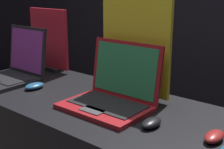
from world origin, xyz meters
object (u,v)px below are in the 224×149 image
at_px(mouse_back, 214,136).
at_px(promo_stand_front, 49,42).
at_px(promo_stand_middle, 135,47).
at_px(mouse_front, 34,86).
at_px(laptop_front, 14,68).
at_px(mouse_middle, 152,123).
at_px(laptop_middle, 112,92).

bearing_deg(mouse_back, promo_stand_front, 167.76).
xyz_separation_m(promo_stand_front, promo_stand_middle, (0.69, -0.06, 0.06)).
height_order(mouse_front, mouse_back, mouse_back).
xyz_separation_m(laptop_front, mouse_middle, (0.95, -0.04, -0.05)).
xyz_separation_m(mouse_front, promo_stand_front, (-0.23, 0.30, 0.17)).
distance_m(laptop_front, mouse_back, 1.18).
height_order(laptop_middle, mouse_back, laptop_middle).
height_order(laptop_front, promo_stand_front, promo_stand_front).
bearing_deg(promo_stand_middle, mouse_front, -152.89).
bearing_deg(promo_stand_front, mouse_middle, -17.44).
xyz_separation_m(promo_stand_middle, mouse_back, (0.48, -0.20, -0.23)).
distance_m(laptop_middle, mouse_middle, 0.27).
bearing_deg(mouse_front, mouse_middle, 0.07).
bearing_deg(promo_stand_front, promo_stand_middle, -4.90).
relative_size(mouse_front, promo_stand_middle, 0.22).
xyz_separation_m(laptop_front, mouse_front, (0.23, -0.04, -0.05)).
height_order(mouse_front, mouse_middle, mouse_middle).
height_order(mouse_front, promo_stand_middle, promo_stand_middle).
relative_size(laptop_middle, mouse_middle, 3.52).
xyz_separation_m(promo_stand_front, mouse_back, (1.18, -0.26, -0.17)).
xyz_separation_m(mouse_middle, promo_stand_middle, (-0.25, 0.24, 0.23)).
relative_size(mouse_front, promo_stand_front, 0.29).
distance_m(laptop_middle, mouse_back, 0.49).
distance_m(promo_stand_middle, mouse_back, 0.57).
distance_m(laptop_front, mouse_front, 0.24).
bearing_deg(promo_stand_front, mouse_front, -52.82).
bearing_deg(mouse_middle, promo_stand_middle, 136.81).
relative_size(laptop_front, promo_stand_front, 0.83).
distance_m(mouse_middle, mouse_back, 0.23).
xyz_separation_m(laptop_front, laptop_middle, (0.69, 0.04, -0.00)).
bearing_deg(mouse_back, mouse_front, -177.39).
xyz_separation_m(laptop_front, promo_stand_front, (0.00, 0.26, 0.12)).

